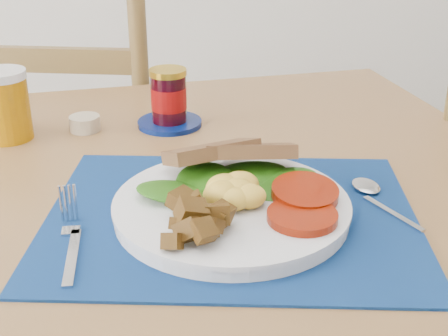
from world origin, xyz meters
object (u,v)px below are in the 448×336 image
chair_far (75,111)px  juice_glass (5,107)px  jam_on_saucer (169,101)px  breakfast_plate (228,203)px

chair_far → juice_glass: 0.54m
chair_far → jam_on_saucer: bearing=127.4°
jam_on_saucer → breakfast_plate: bearing=-87.4°
juice_glass → jam_on_saucer: bearing=-0.8°
chair_far → breakfast_plate: 0.89m
juice_glass → jam_on_saucer: juice_glass is taller
chair_far → breakfast_plate: (0.18, -0.85, 0.16)m
chair_far → juice_glass: size_ratio=11.05×
breakfast_plate → jam_on_saucer: jam_on_saucer is taller
chair_far → juice_glass: chair_far is taller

